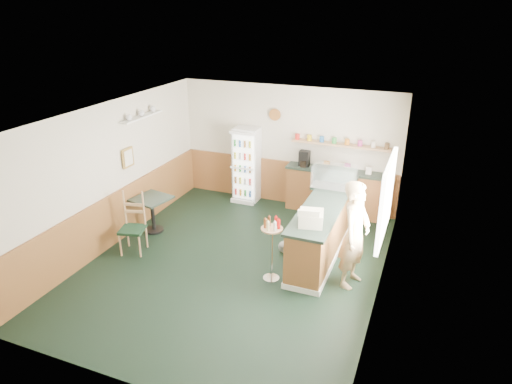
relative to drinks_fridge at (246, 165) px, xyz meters
The scene contains 13 objects.
ground 3.01m from the drinks_fridge, 71.68° to the right, with size 6.00×6.00×0.00m, color black.
room_envelope 2.22m from the drinks_fridge, 71.28° to the right, with size 5.04×6.02×2.72m.
service_counter 2.83m from the drinks_fridge, 36.39° to the right, with size 0.68×3.01×1.01m.
back_counter 2.12m from the drinks_fridge, ahead, with size 2.24×0.42×1.69m.
drinks_fridge is the anchor object (origin of this frame).
display_case 2.51m from the drinks_fridge, 24.57° to the right, with size 0.82×0.43×0.47m.
cash_register 3.50m from the drinks_fridge, 49.70° to the right, with size 0.38×0.40×0.22m, color beige.
shopkeeper 3.91m from the drinks_fridge, 40.84° to the right, with size 0.61×0.44×1.82m, color tan.
condiment_stand 3.38m from the drinks_fridge, 60.11° to the right, with size 0.36×0.36×1.12m.
newspaper_rack 2.54m from the drinks_fridge, 40.77° to the right, with size 0.09×0.40×0.49m.
cafe_table 2.48m from the drinks_fridge, 117.79° to the right, with size 0.79×0.79×0.74m.
cafe_chair 3.11m from the drinks_fridge, 109.14° to the right, with size 0.52×0.53×1.15m.
dog_doorstop 2.68m from the drinks_fridge, 51.51° to the right, with size 0.22×0.29×0.27m.
Camera 1 is at (2.97, -6.39, 4.34)m, focal length 32.00 mm.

